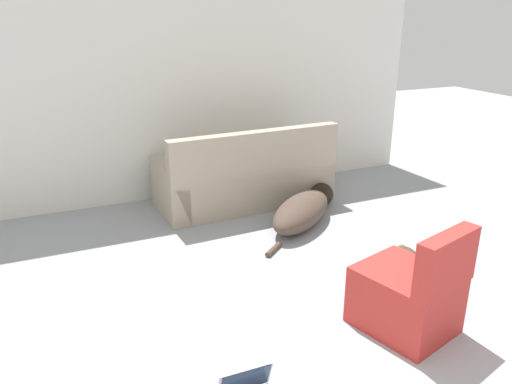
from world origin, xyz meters
name	(u,v)px	position (x,y,z in m)	size (l,w,h in m)	color
wall_back	(146,86)	(0.00, 4.54, 1.30)	(6.79, 0.06, 2.60)	silver
couch	(246,180)	(0.91, 3.93, 0.29)	(1.97, 0.88, 0.91)	tan
dog	(304,209)	(1.26, 3.18, 0.15)	(1.29, 1.11, 0.31)	#4C3D33
cat	(408,258)	(1.63, 2.00, 0.07)	(0.34, 0.53, 0.15)	#473323
side_chair	(410,295)	(1.02, 1.28, 0.27)	(0.68, 0.75, 0.80)	#B72D28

